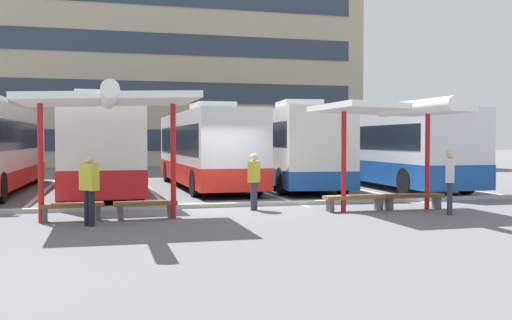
# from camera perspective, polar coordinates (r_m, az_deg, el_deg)

# --- Properties ---
(ground_plane) EXTENTS (160.00, 160.00, 0.00)m
(ground_plane) POSITION_cam_1_polar(r_m,az_deg,el_deg) (17.84, -2.01, -4.50)
(ground_plane) COLOR slate
(terminal_building) EXTENTS (33.63, 12.80, 24.42)m
(terminal_building) POSITION_cam_1_polar(r_m,az_deg,el_deg) (51.51, -10.35, 11.85)
(terminal_building) COLOR tan
(terminal_building) RESTS_ON ground
(coach_bus_1) EXTENTS (3.08, 12.13, 3.74)m
(coach_bus_1) POSITION_cam_1_polar(r_m,az_deg,el_deg) (23.33, -15.34, 1.22)
(coach_bus_1) COLOR silver
(coach_bus_1) RESTS_ON ground
(coach_bus_2) EXTENTS (2.74, 10.90, 3.47)m
(coach_bus_2) POSITION_cam_1_polar(r_m,az_deg,el_deg) (24.59, -4.90, 1.00)
(coach_bus_2) COLOR silver
(coach_bus_2) RESTS_ON ground
(coach_bus_3) EXTENTS (3.44, 10.40, 3.58)m
(coach_bus_3) POSITION_cam_1_polar(r_m,az_deg,el_deg) (24.90, 3.48, 1.20)
(coach_bus_3) COLOR silver
(coach_bus_3) RESTS_ON ground
(coach_bus_4) EXTENTS (2.99, 10.14, 3.49)m
(coach_bus_4) POSITION_cam_1_polar(r_m,az_deg,el_deg) (25.30, 13.37, 0.99)
(coach_bus_4) COLOR silver
(coach_bus_4) RESTS_ON ground
(lane_stripe_1) EXTENTS (0.16, 14.00, 0.01)m
(lane_stripe_1) POSITION_cam_1_polar(r_m,az_deg,el_deg) (23.64, -20.12, -3.01)
(lane_stripe_1) COLOR white
(lane_stripe_1) RESTS_ON ground
(lane_stripe_2) EXTENTS (0.16, 14.00, 0.01)m
(lane_stripe_2) POSITION_cam_1_polar(r_m,az_deg,el_deg) (23.60, -10.17, -2.93)
(lane_stripe_2) COLOR white
(lane_stripe_2) RESTS_ON ground
(lane_stripe_3) EXTENTS (0.16, 14.00, 0.01)m
(lane_stripe_3) POSITION_cam_1_polar(r_m,az_deg,el_deg) (24.27, -0.49, -2.76)
(lane_stripe_3) COLOR white
(lane_stripe_3) RESTS_ON ground
(lane_stripe_4) EXTENTS (0.16, 14.00, 0.01)m
(lane_stripe_4) POSITION_cam_1_polar(r_m,az_deg,el_deg) (25.58, 8.43, -2.54)
(lane_stripe_4) COLOR white
(lane_stripe_4) RESTS_ON ground
(lane_stripe_5) EXTENTS (0.16, 14.00, 0.01)m
(lane_stripe_5) POSITION_cam_1_polar(r_m,az_deg,el_deg) (27.44, 16.31, -2.29)
(lane_stripe_5) COLOR white
(lane_stripe_5) RESTS_ON ground
(waiting_shelter_0) EXTENTS (4.20, 5.28, 3.17)m
(waiting_shelter_0) POSITION_cam_1_polar(r_m,az_deg,el_deg) (14.68, -14.21, 5.57)
(waiting_shelter_0) COLOR red
(waiting_shelter_0) RESTS_ON ground
(bench_0) EXTENTS (1.57, 0.53, 0.45)m
(bench_0) POSITION_cam_1_polar(r_m,az_deg,el_deg) (15.19, -17.54, -4.48)
(bench_0) COLOR brown
(bench_0) RESTS_ON ground
(bench_1) EXTENTS (1.61, 0.56, 0.45)m
(bench_1) POSITION_cam_1_polar(r_m,az_deg,el_deg) (15.17, -10.72, -4.43)
(bench_1) COLOR brown
(bench_1) RESTS_ON ground
(waiting_shelter_1) EXTENTS (3.61, 4.98, 3.03)m
(waiting_shelter_1) POSITION_cam_1_polar(r_m,az_deg,el_deg) (16.70, 13.09, 4.66)
(waiting_shelter_1) COLOR red
(waiting_shelter_1) RESTS_ON ground
(bench_2) EXTENTS (1.81, 0.45, 0.45)m
(bench_2) POSITION_cam_1_polar(r_m,az_deg,el_deg) (16.75, 9.61, -3.79)
(bench_2) COLOR brown
(bench_2) RESTS_ON ground
(bench_3) EXTENTS (1.83, 0.45, 0.45)m
(bench_3) POSITION_cam_1_polar(r_m,az_deg,el_deg) (17.52, 15.07, -3.58)
(bench_3) COLOR brown
(bench_3) RESTS_ON ground
(platform_kerb) EXTENTS (44.00, 0.24, 0.12)m
(platform_kerb) POSITION_cam_1_polar(r_m,az_deg,el_deg) (17.65, -1.88, -4.38)
(platform_kerb) COLOR #ADADA8
(platform_kerb) RESTS_ON ground
(waiting_passenger_0) EXTENTS (0.47, 0.54, 1.76)m
(waiting_passenger_0) POSITION_cam_1_polar(r_m,az_deg,el_deg) (16.57, 18.41, -1.54)
(waiting_passenger_0) COLOR #33384C
(waiting_passenger_0) RESTS_ON ground
(waiting_passenger_1) EXTENTS (0.47, 0.52, 1.70)m
(waiting_passenger_1) POSITION_cam_1_polar(r_m,az_deg,el_deg) (14.16, -15.97, -2.27)
(waiting_passenger_1) COLOR black
(waiting_passenger_1) RESTS_ON ground
(waiting_passenger_2) EXTENTS (0.45, 0.51, 1.63)m
(waiting_passenger_2) POSITION_cam_1_polar(r_m,az_deg,el_deg) (16.70, -0.20, -1.73)
(waiting_passenger_2) COLOR #33384C
(waiting_passenger_2) RESTS_ON ground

